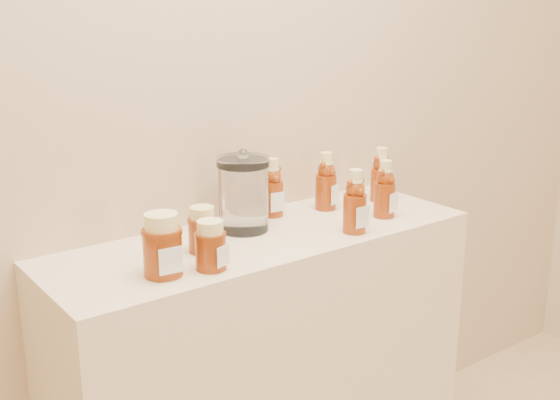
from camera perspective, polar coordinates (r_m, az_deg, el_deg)
wall_back at (r=1.96m, az=-4.87°, el=11.28°), size 3.50×0.02×2.70m
display_table at (r=2.08m, az=-1.22°, el=-14.67°), size 1.20×0.40×0.90m
bear_bottle_back_left at (r=2.02m, az=-0.61°, el=1.34°), size 0.08×0.08×0.19m
bear_bottle_back_mid at (r=2.09m, az=3.76°, el=1.85°), size 0.09×0.09×0.20m
bear_bottle_back_right at (r=2.20m, az=8.19°, el=2.35°), size 0.07×0.07×0.19m
bear_bottle_front_left at (r=1.89m, az=6.11°, el=0.24°), size 0.07×0.07×0.20m
bear_bottle_front_right at (r=2.04m, az=8.52°, el=1.20°), size 0.08×0.08×0.19m
honey_jar_left at (r=1.62m, az=-9.54°, el=-3.60°), size 0.10×0.10×0.15m
honey_jar_back at (r=1.76m, az=-6.32°, el=-2.40°), size 0.08×0.08×0.12m
honey_jar_front at (r=1.65m, az=-5.66°, el=-3.67°), size 0.10×0.10×0.12m
glass_canister at (r=1.90m, az=-2.99°, el=0.73°), size 0.18×0.18×0.22m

